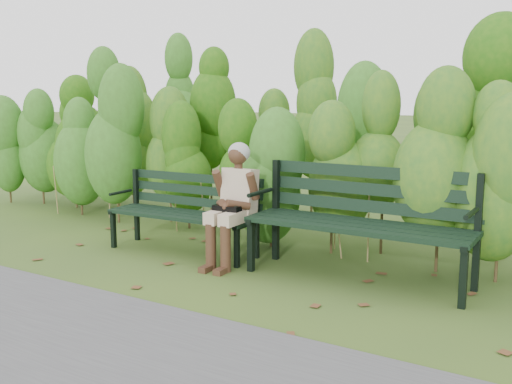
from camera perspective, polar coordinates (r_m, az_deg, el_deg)
The scene contains 7 objects.
ground at distance 5.59m, azimuth -1.90°, elevation -8.11°, with size 80.00×80.00×0.00m, color #384F23.
footpath at distance 4.07m, azimuth -19.94°, elevation -15.56°, with size 60.00×2.50×0.01m, color #474749.
hedge_band at distance 6.97m, azimuth 6.56°, elevation 5.86°, with size 11.04×1.67×2.42m.
leaf_litter at distance 5.33m, azimuth -5.50°, elevation -9.00°, with size 5.88×2.26×0.01m.
bench_left at distance 6.43m, azimuth -6.60°, elevation -1.37°, with size 1.68×0.61×0.83m.
bench_right at distance 5.52m, azimuth 10.14°, elevation -2.03°, with size 2.05×0.70×1.02m.
seated_woman at distance 5.88m, azimuth -2.19°, elevation -0.42°, with size 0.48×0.70×1.20m.
Camera 1 is at (2.95, -4.44, 1.69)m, focal length 42.00 mm.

